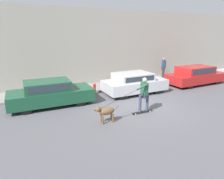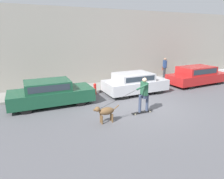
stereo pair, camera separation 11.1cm
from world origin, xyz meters
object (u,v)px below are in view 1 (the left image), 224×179
Objects in this scene: parked_car_1 at (134,83)px; dog at (106,111)px; pedestrian_with_bag at (163,67)px; parked_car_0 at (51,93)px; parked_car_2 at (196,75)px; skateboarder at (144,93)px; fire_hydrant at (95,89)px.

parked_car_1 is 4.66m from dog.
pedestrian_with_bag is (4.30, 2.43, 0.38)m from parked_car_1.
parked_car_0 is 0.92× the size of parked_car_2.
skateboarder is (2.02, 0.21, 0.47)m from dog.
parked_car_1 is (5.10, -0.00, 0.00)m from parked_car_0.
parked_car_0 is 4.81m from skateboarder.
skateboarder reaches higher than dog.
parked_car_1 is 0.85× the size of parked_car_2.
parked_car_0 is at bearing 179.65° from parked_car_1.
pedestrian_with_bag is 6.87m from fire_hydrant.
fire_hydrant is (2.75, 0.82, -0.28)m from parked_car_0.
dog is 1.61× the size of fire_hydrant.
dog is (-8.69, -3.20, -0.15)m from parked_car_2.
skateboarder is 4.12× the size of fire_hydrant.
parked_car_2 reaches higher than dog.
fire_hydrant is (-6.65, -1.61, -0.66)m from pedestrian_with_bag.
parked_car_1 is at bearing -135.01° from pedestrian_with_bag.
parked_car_0 reaches higher than fire_hydrant.
skateboarder reaches higher than parked_car_0.
parked_car_0 reaches higher than dog.
skateboarder reaches higher than parked_car_1.
parked_car_1 is at bearing -114.14° from skateboarder.
pedestrian_with_bag is at bearing 13.60° from fire_hydrant.
pedestrian_with_bag is 2.29× the size of fire_hydrant.
parked_car_2 is 6.57× the size of fire_hydrant.
parked_car_0 is at bearing -150.01° from pedestrian_with_bag.
pedestrian_with_bag reaches higher than fire_hydrant.
parked_car_0 is 2.64× the size of pedestrian_with_bag.
parked_car_0 is 1.46× the size of skateboarder.
parked_car_1 is 4.95m from pedestrian_with_bag.
fire_hydrant is at bearing -75.21° from skateboarder.
pedestrian_with_bag reaches higher than parked_car_1.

